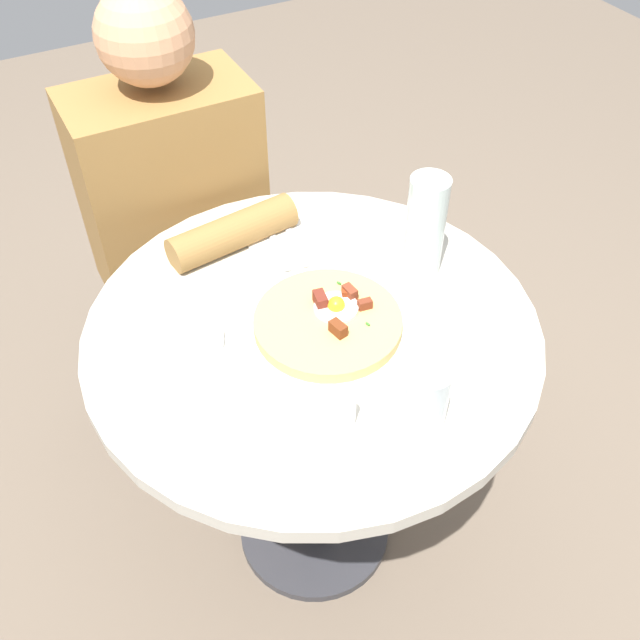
{
  "coord_description": "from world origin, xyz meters",
  "views": [
    {
      "loc": [
        -0.4,
        -0.79,
        1.62
      ],
      "look_at": [
        0.01,
        -0.01,
        0.74
      ],
      "focal_mm": 40.44,
      "sensor_mm": 36.0,
      "label": 1
    }
  ],
  "objects_px": {
    "water_glass": "(425,400)",
    "salt_shaker": "(347,410)",
    "pizza_plate": "(328,330)",
    "knife": "(275,241)",
    "person_seated": "(184,255)",
    "pepper_shaker": "(436,225)",
    "bread_plate": "(177,342)",
    "breakfast_pizza": "(329,321)",
    "water_bottle": "(425,227)",
    "fork": "(292,238)",
    "dining_table": "(313,387)"
  },
  "relations": [
    {
      "from": "bread_plate",
      "to": "breakfast_pizza",
      "type": "bearing_deg",
      "value": -21.42
    },
    {
      "from": "bread_plate",
      "to": "fork",
      "type": "xyz_separation_m",
      "value": [
        0.3,
        0.16,
        0.0
      ]
    },
    {
      "from": "pizza_plate",
      "to": "water_bottle",
      "type": "distance_m",
      "value": 0.26
    },
    {
      "from": "pizza_plate",
      "to": "pepper_shaker",
      "type": "height_order",
      "value": "pepper_shaker"
    },
    {
      "from": "person_seated",
      "to": "pepper_shaker",
      "type": "distance_m",
      "value": 0.64
    },
    {
      "from": "person_seated",
      "to": "breakfast_pizza",
      "type": "relative_size",
      "value": 4.46
    },
    {
      "from": "bread_plate",
      "to": "water_glass",
      "type": "height_order",
      "value": "water_glass"
    },
    {
      "from": "pepper_shaker",
      "to": "water_bottle",
      "type": "bearing_deg",
      "value": -139.07
    },
    {
      "from": "pizza_plate",
      "to": "dining_table",
      "type": "bearing_deg",
      "value": 116.56
    },
    {
      "from": "person_seated",
      "to": "pepper_shaker",
      "type": "xyz_separation_m",
      "value": [
        0.4,
        -0.44,
        0.24
      ]
    },
    {
      "from": "water_glass",
      "to": "bread_plate",
      "type": "bearing_deg",
      "value": 128.41
    },
    {
      "from": "breakfast_pizza",
      "to": "pepper_shaker",
      "type": "height_order",
      "value": "breakfast_pizza"
    },
    {
      "from": "dining_table",
      "to": "salt_shaker",
      "type": "distance_m",
      "value": 0.3
    },
    {
      "from": "bread_plate",
      "to": "pizza_plate",
      "type": "bearing_deg",
      "value": -21.73
    },
    {
      "from": "breakfast_pizza",
      "to": "water_bottle",
      "type": "distance_m",
      "value": 0.25
    },
    {
      "from": "pepper_shaker",
      "to": "bread_plate",
      "type": "bearing_deg",
      "value": -176.05
    },
    {
      "from": "water_glass",
      "to": "salt_shaker",
      "type": "height_order",
      "value": "water_glass"
    },
    {
      "from": "pizza_plate",
      "to": "fork",
      "type": "xyz_separation_m",
      "value": [
        0.06,
        0.26,
        0.0
      ]
    },
    {
      "from": "breakfast_pizza",
      "to": "bread_plate",
      "type": "height_order",
      "value": "breakfast_pizza"
    },
    {
      "from": "salt_shaker",
      "to": "pepper_shaker",
      "type": "distance_m",
      "value": 0.5
    },
    {
      "from": "pepper_shaker",
      "to": "breakfast_pizza",
      "type": "bearing_deg",
      "value": -156.95
    },
    {
      "from": "person_seated",
      "to": "breakfast_pizza",
      "type": "height_order",
      "value": "person_seated"
    },
    {
      "from": "salt_shaker",
      "to": "knife",
      "type": "bearing_deg",
      "value": 78.51
    },
    {
      "from": "salt_shaker",
      "to": "water_glass",
      "type": "bearing_deg",
      "value": -32.06
    },
    {
      "from": "knife",
      "to": "water_glass",
      "type": "bearing_deg",
      "value": -170.05
    },
    {
      "from": "knife",
      "to": "breakfast_pizza",
      "type": "bearing_deg",
      "value": -175.49
    },
    {
      "from": "bread_plate",
      "to": "water_bottle",
      "type": "height_order",
      "value": "water_bottle"
    },
    {
      "from": "person_seated",
      "to": "fork",
      "type": "height_order",
      "value": "person_seated"
    },
    {
      "from": "pizza_plate",
      "to": "knife",
      "type": "xyz_separation_m",
      "value": [
        0.02,
        0.26,
        0.0
      ]
    },
    {
      "from": "pepper_shaker",
      "to": "pizza_plate",
      "type": "bearing_deg",
      "value": -156.94
    },
    {
      "from": "water_glass",
      "to": "pizza_plate",
      "type": "bearing_deg",
      "value": 96.97
    },
    {
      "from": "knife",
      "to": "pepper_shaker",
      "type": "bearing_deg",
      "value": -104.54
    },
    {
      "from": "bread_plate",
      "to": "water_bottle",
      "type": "relative_size",
      "value": 0.78
    },
    {
      "from": "person_seated",
      "to": "water_bottle",
      "type": "relative_size",
      "value": 5.61
    },
    {
      "from": "person_seated",
      "to": "salt_shaker",
      "type": "bearing_deg",
      "value": -88.89
    },
    {
      "from": "breakfast_pizza",
      "to": "water_glass",
      "type": "height_order",
      "value": "water_glass"
    },
    {
      "from": "dining_table",
      "to": "pizza_plate",
      "type": "distance_m",
      "value": 0.18
    },
    {
      "from": "knife",
      "to": "water_bottle",
      "type": "xyz_separation_m",
      "value": [
        0.21,
        -0.2,
        0.09
      ]
    },
    {
      "from": "pizza_plate",
      "to": "salt_shaker",
      "type": "relative_size",
      "value": 5.22
    },
    {
      "from": "breakfast_pizza",
      "to": "bread_plate",
      "type": "bearing_deg",
      "value": 158.58
    },
    {
      "from": "person_seated",
      "to": "breakfast_pizza",
      "type": "xyz_separation_m",
      "value": [
        0.08,
        -0.57,
        0.24
      ]
    },
    {
      "from": "breakfast_pizza",
      "to": "fork",
      "type": "distance_m",
      "value": 0.26
    },
    {
      "from": "knife",
      "to": "pepper_shaker",
      "type": "xyz_separation_m",
      "value": [
        0.29,
        -0.13,
        0.02
      ]
    },
    {
      "from": "person_seated",
      "to": "bread_plate",
      "type": "xyz_separation_m",
      "value": [
        -0.16,
        -0.48,
        0.22
      ]
    },
    {
      "from": "fork",
      "to": "pepper_shaker",
      "type": "distance_m",
      "value": 0.28
    },
    {
      "from": "breakfast_pizza",
      "to": "pepper_shaker",
      "type": "xyz_separation_m",
      "value": [
        0.31,
        0.13,
        0.0
      ]
    },
    {
      "from": "breakfast_pizza",
      "to": "knife",
      "type": "distance_m",
      "value": 0.26
    },
    {
      "from": "pizza_plate",
      "to": "knife",
      "type": "distance_m",
      "value": 0.26
    },
    {
      "from": "dining_table",
      "to": "water_bottle",
      "type": "xyz_separation_m",
      "value": [
        0.25,
        0.03,
        0.27
      ]
    },
    {
      "from": "person_seated",
      "to": "salt_shaker",
      "type": "xyz_separation_m",
      "value": [
        0.01,
        -0.75,
        0.24
      ]
    }
  ]
}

